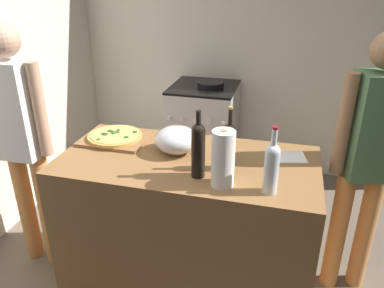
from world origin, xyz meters
name	(u,v)px	position (x,y,z in m)	size (l,w,h in m)	color
ground_plane	(223,235)	(0.00, 1.23, -0.01)	(3.96, 3.05, 0.02)	#6B5B4C
kitchen_wall_rear	(253,40)	(0.00, 2.50, 1.30)	(3.96, 0.10, 2.60)	silver
kitchen_wall_left	(3,58)	(-1.73, 1.23, 1.30)	(0.10, 3.05, 2.60)	silver
counter	(188,226)	(-0.14, 0.66, 0.46)	(1.47, 0.73, 0.93)	olive
cutting_board	(115,139)	(-0.65, 0.80, 0.94)	(0.40, 0.32, 0.02)	olive
pizza	(115,136)	(-0.65, 0.80, 0.96)	(0.34, 0.34, 0.03)	tan
mixing_bowl	(176,140)	(-0.22, 0.74, 1.01)	(0.25, 0.25, 0.16)	#B2B2B7
paper_towel_roll	(223,159)	(0.11, 0.43, 1.07)	(0.12, 0.12, 0.29)	white
wine_bottle_dark	(198,148)	(-0.03, 0.49, 1.09)	(0.07, 0.07, 0.36)	black
wine_bottle_amber	(229,144)	(0.11, 0.61, 1.07)	(0.07, 0.07, 0.35)	black
wine_bottle_green	(272,166)	(0.34, 0.42, 1.07)	(0.07, 0.07, 0.34)	silver
recipe_sheet	(287,157)	(0.41, 0.83, 0.93)	(0.21, 0.15, 0.00)	white
stove	(203,133)	(-0.38, 2.10, 0.47)	(0.60, 0.63, 0.98)	#B7B7BC
person_in_stripes	(22,136)	(-1.21, 0.65, 0.95)	(0.40, 0.20, 1.64)	#D88C4C
person_in_red	(368,155)	(0.85, 0.93, 0.95)	(0.39, 0.26, 1.64)	#D88C4C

